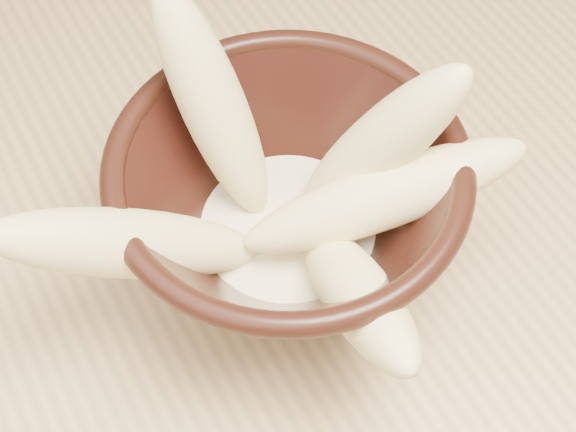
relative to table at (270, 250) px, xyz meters
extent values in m
cube|color=tan|center=(0.00, 0.00, 0.06)|extent=(1.20, 0.80, 0.04)
cylinder|color=tan|center=(0.54, 0.34, -0.32)|extent=(0.05, 0.05, 0.71)
cylinder|color=black|center=(-0.01, -0.06, 0.08)|extent=(0.10, 0.10, 0.01)
cylinder|color=black|center=(-0.01, -0.06, 0.11)|extent=(0.09, 0.09, 0.01)
torus|color=black|center=(-0.01, -0.06, 0.19)|extent=(0.22, 0.22, 0.01)
cylinder|color=#EEE4BF|center=(-0.01, -0.06, 0.12)|extent=(0.12, 0.12, 0.02)
ellipsoid|color=#F9EE93|center=(-0.03, 0.00, 0.20)|extent=(0.06, 0.12, 0.16)
ellipsoid|color=#F9EE93|center=(-0.11, -0.05, 0.18)|extent=(0.17, 0.06, 0.14)
ellipsoid|color=#F9EE93|center=(0.04, -0.07, 0.19)|extent=(0.12, 0.09, 0.15)
ellipsoid|color=#F9EE93|center=(0.03, -0.09, 0.17)|extent=(0.19, 0.09, 0.09)
ellipsoid|color=#F9EE93|center=(-0.01, -0.13, 0.16)|extent=(0.07, 0.16, 0.10)
camera|label=1|loc=(-0.15, -0.30, 0.57)|focal=50.00mm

